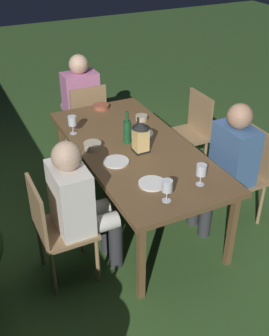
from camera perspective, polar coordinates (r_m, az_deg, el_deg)
The scene contains 20 objects.
ground_plane at distance 3.97m, azimuth -0.00°, elevation -6.21°, with size 16.00×16.00×0.00m, color #385B28.
dining_table at distance 3.59m, azimuth -0.00°, elevation 2.26°, with size 1.96×0.92×0.72m.
chair_side_right_a at distance 3.12m, azimuth -10.71°, elevation -7.85°, with size 0.42×0.40×0.87m.
person_in_cream at distance 3.07m, azimuth -7.50°, elevation -4.72°, with size 0.38×0.47×1.15m.
chair_side_left_b at distance 4.40m, azimuth 7.53°, elevation 5.09°, with size 0.42×0.40×0.87m.
chair_side_left_a at distance 3.80m, azimuth 14.66°, elevation -0.45°, with size 0.42×0.40×0.87m.
person_in_blue at distance 3.61m, azimuth 12.58°, elevation 0.85°, with size 0.38×0.47×1.15m.
chair_head_far at distance 4.69m, azimuth -6.63°, elevation 6.95°, with size 0.40×0.42×0.87m.
person_in_pink at distance 4.80m, azimuth -7.56°, elevation 9.46°, with size 0.48×0.38×1.15m.
lantern_centerpiece at distance 3.43m, azimuth 0.85°, elevation 4.47°, with size 0.15×0.15×0.27m.
green_bottle_on_table at distance 3.59m, azimuth -1.00°, elevation 5.08°, with size 0.07×0.07×0.29m.
wine_glass_a at distance 3.05m, azimuth 9.12°, elevation -0.39°, with size 0.08×0.08×0.17m.
wine_glass_b at distance 3.77m, azimuth -8.50°, elevation 6.29°, with size 0.08×0.08×0.17m.
wine_glass_c at distance 2.86m, azimuth 4.49°, elevation -2.58°, with size 0.08×0.08×0.17m.
plate_a at distance 3.34m, azimuth -2.51°, elevation 0.88°, with size 0.21×0.21×0.01m, color white.
plate_b at distance 3.77m, azimuth 0.78°, elevation 4.73°, with size 0.24×0.24×0.01m, color white.
plate_c at distance 3.08m, azimuth 2.42°, elevation -2.11°, with size 0.20×0.20×0.01m, color white.
bowl_olives at distance 3.55m, azimuth -5.75°, elevation 3.10°, with size 0.15×0.15×0.05m.
bowl_bread at distance 4.29m, azimuth -4.56°, elevation 8.42°, with size 0.16×0.16×0.04m.
bowl_salad at distance 4.02m, azimuth 0.96°, elevation 6.91°, with size 0.12×0.12×0.05m.
Camera 1 is at (-2.81, 1.37, 2.46)m, focal length 44.61 mm.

